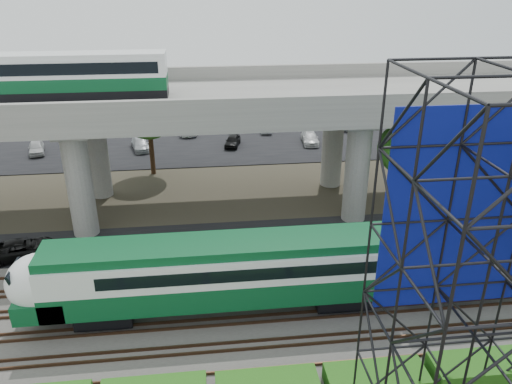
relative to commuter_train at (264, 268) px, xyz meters
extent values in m
plane|color=#474233|center=(-1.64, -2.00, -2.88)|extent=(140.00, 140.00, 0.00)
cube|color=slate|center=(-1.64, 0.00, -2.78)|extent=(90.00, 12.00, 0.20)
cube|color=black|center=(-1.64, 8.50, -2.84)|extent=(90.00, 5.00, 0.08)
cube|color=black|center=(-1.64, 32.00, -2.84)|extent=(90.00, 18.00, 0.08)
cube|color=slate|center=(-1.64, 54.00, -2.87)|extent=(140.00, 40.00, 0.03)
cube|color=#472D1E|center=(-1.64, -4.72, -2.60)|extent=(90.00, 0.08, 0.16)
cube|color=#472D1E|center=(-1.64, -3.28, -2.60)|extent=(90.00, 0.08, 0.16)
cube|color=#472D1E|center=(-1.64, -2.72, -2.60)|extent=(90.00, 0.08, 0.16)
cube|color=#472D1E|center=(-1.64, -1.28, -2.60)|extent=(90.00, 0.08, 0.16)
cube|color=#472D1E|center=(-1.64, -0.72, -2.60)|extent=(90.00, 0.08, 0.16)
cube|color=#472D1E|center=(-1.64, 0.72, -2.60)|extent=(90.00, 0.08, 0.16)
cube|color=#472D1E|center=(-1.64, 1.28, -2.60)|extent=(90.00, 0.08, 0.16)
cube|color=#472D1E|center=(-1.64, 2.72, -2.60)|extent=(90.00, 0.08, 0.16)
cube|color=#472D1E|center=(-1.64, 3.28, -2.60)|extent=(90.00, 0.08, 0.16)
cube|color=#472D1E|center=(-1.64, 4.72, -2.60)|extent=(90.00, 0.08, 0.16)
cube|color=black|center=(-8.62, 0.00, -2.07)|extent=(3.00, 2.20, 0.90)
cube|color=black|center=(4.38, 0.00, -2.07)|extent=(3.00, 2.20, 0.90)
cube|color=#0A4B25|center=(-2.12, 0.00, -0.92)|extent=(19.00, 3.00, 1.40)
cube|color=white|center=(-2.12, 0.00, 0.53)|extent=(19.00, 3.00, 1.50)
cube|color=#0A4B25|center=(-2.12, 0.00, 1.53)|extent=(19.00, 2.60, 0.50)
cube|color=black|center=(-1.12, 0.00, 0.58)|extent=(15.00, 3.06, 0.70)
ellipsoid|color=white|center=(-11.62, 0.00, -0.02)|extent=(3.60, 3.00, 3.20)
cube|color=#0A4B25|center=(-11.62, 0.00, -1.07)|extent=(2.60, 3.00, 1.10)
cube|color=black|center=(-12.72, 0.00, 0.48)|extent=(0.48, 2.00, 1.09)
cube|color=#0A4B25|center=(11.88, 0.00, 0.08)|extent=(8.00, 3.00, 3.40)
cube|color=#9E9B93|center=(-1.64, 14.00, 5.72)|extent=(80.00, 12.00, 1.20)
cube|color=#9E9B93|center=(-1.64, 8.25, 6.87)|extent=(80.00, 0.50, 1.10)
cube|color=#9E9B93|center=(-1.64, 19.75, 6.87)|extent=(80.00, 0.50, 1.10)
cylinder|color=#9E9B93|center=(-11.64, 10.50, 1.12)|extent=(1.80, 1.80, 8.00)
cylinder|color=#9E9B93|center=(-11.64, 17.50, 1.12)|extent=(1.80, 1.80, 8.00)
cube|color=#9E9B93|center=(-11.64, 14.00, 4.82)|extent=(2.40, 9.00, 0.60)
cylinder|color=#9E9B93|center=(8.36, 10.50, 1.12)|extent=(1.80, 1.80, 8.00)
cylinder|color=#9E9B93|center=(8.36, 17.50, 1.12)|extent=(1.80, 1.80, 8.00)
cube|color=#9E9B93|center=(8.36, 14.00, 4.82)|extent=(2.40, 9.00, 0.60)
cube|color=black|center=(-11.27, 14.00, 6.67)|extent=(12.00, 2.50, 0.70)
cube|color=#0A4B25|center=(-11.27, 14.00, 7.47)|extent=(12.00, 2.50, 0.90)
cube|color=white|center=(-11.27, 14.00, 8.57)|extent=(12.00, 2.50, 1.30)
cube|color=black|center=(-11.27, 14.00, 8.62)|extent=(11.00, 2.56, 0.80)
cube|color=white|center=(-11.27, 14.00, 9.37)|extent=(12.00, 2.40, 0.30)
cube|color=navy|center=(7.56, -6.95, 6.42)|extent=(8.10, 0.08, 8.25)
cube|color=#215C15|center=(4.36, -6.30, -2.38)|extent=(4.60, 1.80, 1.01)
cube|color=#215C15|center=(9.36, -6.30, -2.32)|extent=(4.60, 1.80, 1.12)
cylinder|color=#382314|center=(12.36, 10.50, -0.48)|extent=(0.44, 0.44, 4.80)
ellipsoid|color=#215C15|center=(12.36, 10.50, 2.72)|extent=(4.94, 4.94, 4.18)
cylinder|color=#382314|center=(-7.64, 22.00, -0.48)|extent=(0.44, 0.44, 4.80)
ellipsoid|color=#215C15|center=(-7.64, 22.00, 2.72)|extent=(4.94, 4.94, 4.18)
imported|color=black|center=(-15.23, 7.55, -2.18)|extent=(4.85, 3.15, 1.24)
imported|color=#BABABA|center=(-20.17, 29.00, -2.18)|extent=(2.34, 3.92, 1.25)
imported|color=#ADB0B5|center=(-16.13, 34.00, -2.22)|extent=(1.56, 3.62, 1.16)
imported|color=#A1A4A8|center=(-9.48, 29.00, -2.22)|extent=(2.58, 4.28, 1.16)
imported|color=white|center=(-4.35, 34.00, -2.22)|extent=(2.21, 4.30, 1.16)
imported|color=black|center=(0.41, 29.00, -2.21)|extent=(2.21, 3.74, 1.19)
imported|color=#B9BCC2|center=(4.78, 34.00, -2.20)|extent=(1.61, 3.74, 1.20)
imported|color=#BDBDBD|center=(9.00, 29.00, -2.19)|extent=(2.05, 4.31, 1.21)
imported|color=#B1B4B9|center=(15.08, 34.00, -2.19)|extent=(2.64, 4.66, 1.23)
camera|label=1|loc=(-3.11, -22.83, 14.76)|focal=35.00mm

